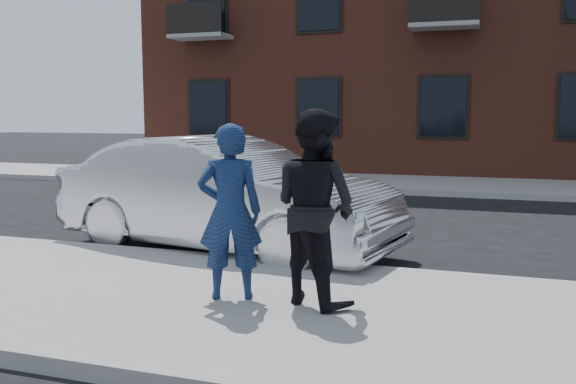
% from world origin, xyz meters
% --- Properties ---
extents(ground, '(100.00, 100.00, 0.00)m').
position_xyz_m(ground, '(0.00, 0.00, 0.00)').
color(ground, black).
rests_on(ground, ground).
extents(near_sidewalk, '(50.00, 3.50, 0.15)m').
position_xyz_m(near_sidewalk, '(0.00, -0.25, 0.07)').
color(near_sidewalk, gray).
rests_on(near_sidewalk, ground).
extents(near_curb, '(50.00, 0.10, 0.15)m').
position_xyz_m(near_curb, '(0.00, 1.55, 0.07)').
color(near_curb, '#999691').
rests_on(near_curb, ground).
extents(far_sidewalk, '(50.00, 3.50, 0.15)m').
position_xyz_m(far_sidewalk, '(0.00, 11.25, 0.07)').
color(far_sidewalk, gray).
rests_on(far_sidewalk, ground).
extents(far_curb, '(50.00, 0.10, 0.15)m').
position_xyz_m(far_curb, '(0.00, 9.45, 0.07)').
color(far_curb, '#999691').
rests_on(far_curb, ground).
extents(silver_sedan, '(5.28, 2.66, 1.66)m').
position_xyz_m(silver_sedan, '(-2.10, 2.30, 0.83)').
color(silver_sedan, silver).
rests_on(silver_sedan, ground).
extents(man_hoodie, '(0.75, 0.63, 1.75)m').
position_xyz_m(man_hoodie, '(-0.94, -0.16, 1.02)').
color(man_hoodie, navy).
rests_on(man_hoodie, near_sidewalk).
extents(man_peacoat, '(1.14, 1.06, 1.88)m').
position_xyz_m(man_peacoat, '(-0.10, -0.03, 1.09)').
color(man_peacoat, black).
rests_on(man_peacoat, near_sidewalk).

